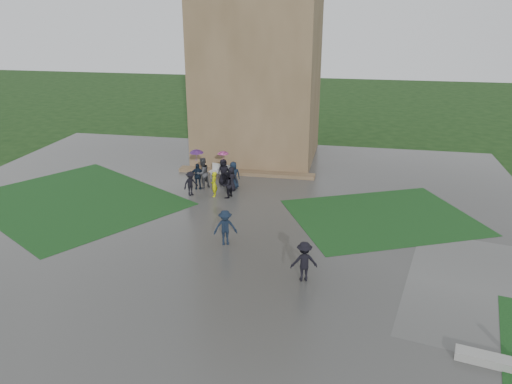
% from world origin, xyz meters
% --- Properties ---
extents(ground, '(120.00, 120.00, 0.00)m').
position_xyz_m(ground, '(0.00, 0.00, 0.00)').
color(ground, black).
extents(plaza, '(34.00, 34.00, 0.02)m').
position_xyz_m(plaza, '(0.00, 2.00, 0.01)').
color(plaza, '#373735').
rests_on(plaza, ground).
extents(lawn_inset_left, '(14.10, 13.46, 0.01)m').
position_xyz_m(lawn_inset_left, '(-8.50, 4.00, 0.03)').
color(lawn_inset_left, '#133616').
rests_on(lawn_inset_left, plaza).
extents(lawn_inset_right, '(11.12, 10.15, 0.01)m').
position_xyz_m(lawn_inset_right, '(8.50, 5.00, 0.03)').
color(lawn_inset_right, '#133616').
rests_on(lawn_inset_right, plaza).
extents(tower, '(8.00, 8.00, 18.00)m').
position_xyz_m(tower, '(0.00, 15.00, 9.00)').
color(tower, brown).
rests_on(tower, ground).
extents(tower_plinth, '(9.00, 0.80, 0.22)m').
position_xyz_m(tower_plinth, '(0.00, 10.60, 0.13)').
color(tower_plinth, brown).
rests_on(tower_plinth, plaza).
extents(bench, '(1.73, 0.96, 0.96)m').
position_xyz_m(bench, '(-1.24, 9.26, 0.51)').
color(bench, '#B5B5B0').
rests_on(bench, plaza).
extents(visitor_cluster, '(3.10, 3.21, 2.46)m').
position_xyz_m(visitor_cluster, '(-1.31, 7.33, 0.98)').
color(visitor_cluster, black).
rests_on(visitor_cluster, plaza).
extents(pedestrian_mid, '(1.20, 0.89, 1.67)m').
position_xyz_m(pedestrian_mid, '(1.28, 0.33, 0.85)').
color(pedestrian_mid, black).
rests_on(pedestrian_mid, plaza).
extents(pedestrian_near, '(1.18, 0.82, 1.66)m').
position_xyz_m(pedestrian_near, '(5.15, -2.18, 0.85)').
color(pedestrian_near, black).
rests_on(pedestrian_near, plaza).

